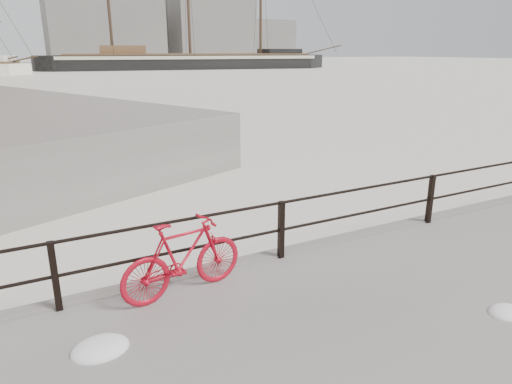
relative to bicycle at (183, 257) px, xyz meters
name	(u,v)px	position (x,y,z in m)	size (l,w,h in m)	color
ground	(420,236)	(5.35, 0.52, -0.92)	(400.00, 400.00, 0.00)	white
guardrail	(430,199)	(5.35, 0.37, -0.07)	(28.00, 0.10, 1.00)	black
bicycle	(183,257)	(0.00, 0.00, 0.00)	(1.87, 0.28, 1.13)	#B60C1E
barque_black	(191,69)	(31.40, 85.26, -0.92)	(65.77, 21.52, 36.81)	black
industrial_west	(105,31)	(25.35, 140.52, 8.08)	(32.00, 18.00, 18.00)	gray
industrial_mid	(209,24)	(60.35, 145.52, 11.08)	(26.00, 20.00, 24.00)	gray
industrial_east	(262,41)	(83.35, 150.52, 6.08)	(20.00, 16.00, 14.00)	gray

